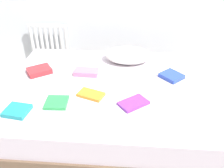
{
  "coord_description": "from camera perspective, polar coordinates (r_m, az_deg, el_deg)",
  "views": [
    {
      "loc": [
        0.16,
        -1.89,
        1.71
      ],
      "look_at": [
        0.0,
        0.05,
        0.48
      ],
      "focal_mm": 39.35,
      "sensor_mm": 36.0,
      "label": 1
    }
  ],
  "objects": [
    {
      "name": "textbook_green",
      "position": [
        2.06,
        -12.72,
        -4.21
      ],
      "size": [
        0.19,
        0.19,
        0.03
      ],
      "primitive_type": "cube",
      "rotation": [
        0.0,
        0.0,
        0.05
      ],
      "color": "green",
      "rests_on": "bed"
    },
    {
      "name": "radiator",
      "position": [
        3.55,
        -14.34,
        9.18
      ],
      "size": [
        0.53,
        0.04,
        0.53
      ],
      "color": "white",
      "rests_on": "ground"
    },
    {
      "name": "textbook_pink",
      "position": [
        2.42,
        -5.96,
        2.76
      ],
      "size": [
        0.23,
        0.14,
        0.05
      ],
      "primitive_type": "cube",
      "rotation": [
        0.0,
        0.0,
        -0.04
      ],
      "color": "pink",
      "rests_on": "bed"
    },
    {
      "name": "pillow",
      "position": [
        2.65,
        3.75,
        6.73
      ],
      "size": [
        0.49,
        0.36,
        0.14
      ],
      "primitive_type": "ellipsoid",
      "color": "white",
      "rests_on": "bed"
    },
    {
      "name": "bed",
      "position": [
        2.4,
        -0.1,
        -5.35
      ],
      "size": [
        2.0,
        1.5,
        0.5
      ],
      "color": "brown",
      "rests_on": "ground"
    },
    {
      "name": "textbook_purple",
      "position": [
        2.01,
        5.02,
        -4.43
      ],
      "size": [
        0.27,
        0.26,
        0.02
      ],
      "primitive_type": "cube",
      "rotation": [
        0.0,
        0.0,
        0.67
      ],
      "color": "purple",
      "rests_on": "bed"
    },
    {
      "name": "textbook_teal",
      "position": [
        2.05,
        -21.2,
        -5.8
      ],
      "size": [
        0.2,
        0.19,
        0.03
      ],
      "primitive_type": "cube",
      "rotation": [
        0.0,
        0.0,
        -0.14
      ],
      "color": "teal",
      "rests_on": "bed"
    },
    {
      "name": "textbook_orange",
      "position": [
        2.11,
        -4.92,
        -2.45
      ],
      "size": [
        0.25,
        0.2,
        0.03
      ],
      "primitive_type": "cube",
      "rotation": [
        0.0,
        0.0,
        -0.36
      ],
      "color": "orange",
      "rests_on": "bed"
    },
    {
      "name": "ground_plane",
      "position": [
        2.55,
        -0.09,
        -9.74
      ],
      "size": [
        8.0,
        8.0,
        0.0
      ],
      "primitive_type": "plane",
      "color": "#9E998E"
    },
    {
      "name": "textbook_red",
      "position": [
        2.54,
        -16.55,
        3.01
      ],
      "size": [
        0.28,
        0.27,
        0.05
      ],
      "primitive_type": "cube",
      "rotation": [
        0.0,
        0.0,
        0.61
      ],
      "color": "red",
      "rests_on": "bed"
    },
    {
      "name": "textbook_blue",
      "position": [
        2.42,
        13.68,
        1.83
      ],
      "size": [
        0.26,
        0.26,
        0.04
      ],
      "primitive_type": "cube",
      "rotation": [
        0.0,
        0.0,
        -0.81
      ],
      "color": "#2847B7",
      "rests_on": "bed"
    }
  ]
}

